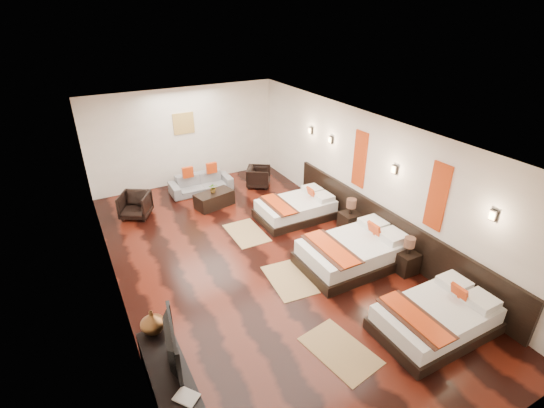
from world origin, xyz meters
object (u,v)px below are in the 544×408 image
sofa (201,183)px  armchair_right (259,177)px  tv (166,344)px  coffee_table (214,199)px  bed_mid (354,252)px  figurine (152,322)px  nightstand_b (350,220)px  bed_far (296,208)px  table_plant (213,188)px  book (181,404)px  nightstand_a (406,260)px  armchair_left (135,205)px  bed_near (437,318)px  tv_console (171,386)px

sofa → armchair_right: bearing=-15.6°
tv → coffee_table: bearing=-18.4°
bed_mid → figurine: (-4.20, -0.56, 0.45)m
nightstand_b → bed_far: bearing=122.6°
figurine → table_plant: (2.59, 4.40, -0.20)m
armchair_right → bed_mid: bearing=-146.8°
nightstand_b → book: (-4.95, -3.03, 0.27)m
nightstand_a → armchair_right: bearing=98.2°
nightstand_a → armchair_left: (-4.31, 4.93, 0.04)m
bed_far → nightstand_b: (0.75, -1.17, 0.05)m
bed_near → armchair_right: bed_near is taller
armchair_left → table_plant: 2.00m
nightstand_a → table_plant: nightstand_a is taller
armchair_left → bed_mid: bearing=-19.0°
bed_near → tv_console: bearing=169.7°
bed_mid → tv_console: bed_mid is taller
book → table_plant: 6.33m
bed_far → figurine: 5.08m
armchair_left → armchair_right: armchair_left is taller
nightstand_a → armchair_left: size_ratio=1.13×
tv_console → figurine: (0.00, 0.83, 0.46)m
nightstand_a → table_plant: bearing=117.3°
coffee_table → bed_far: bearing=-44.1°
bed_near → tv: (-4.14, 0.96, 0.59)m
bed_far → nightstand_a: size_ratio=2.39×
armchair_right → armchair_left: bearing=126.5°
tv_console → armchair_right: 7.16m
figurine → coffee_table: bearing=59.4°
sofa → coffee_table: sofa is taller
tv → armchair_right: (4.15, 5.60, -0.54)m
sofa → coffee_table: bearing=-89.9°
bed_mid → sofa: size_ratio=1.25×
armchair_right → coffee_table: armchair_right is taller
bed_far → book: (-4.19, -4.20, 0.32)m
tv_console → coffee_table: 5.82m
bed_near → table_plant: bearing=105.0°
bed_far → table_plant: bearing=135.6°
bed_near → bed_mid: bed_mid is taller
book → sofa: 7.29m
nightstand_a → tv_console: nightstand_a is taller
bed_near → armchair_left: bearing=119.2°
figurine → table_plant: figurine is taller
bed_mid → tv: tv is taller
bed_mid → nightstand_b: nightstand_b is taller
tv_console → nightstand_b: bearing=26.6°
nightstand_a → armchair_right: 5.19m
armchair_right → bed_near: bearing=-146.8°
armchair_left → figurine: bearing=-66.8°
tv → coffee_table: tv is taller
bed_mid → table_plant: bed_mid is taller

